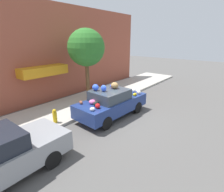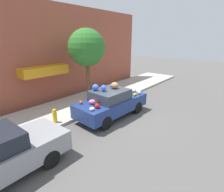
{
  "view_description": "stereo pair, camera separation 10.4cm",
  "coord_description": "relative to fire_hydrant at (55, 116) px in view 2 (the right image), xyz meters",
  "views": [
    {
      "loc": [
        -6.85,
        -5.41,
        4.05
      ],
      "look_at": [
        0.0,
        0.04,
        1.15
      ],
      "focal_mm": 28.0,
      "sensor_mm": 36.0,
      "label": 1
    },
    {
      "loc": [
        -6.78,
        -5.49,
        4.05
      ],
      "look_at": [
        0.0,
        0.04,
        1.15
      ],
      "focal_mm": 28.0,
      "sensor_mm": 36.0,
      "label": 2
    }
  ],
  "objects": [
    {
      "name": "building_facade",
      "position": [
        2.52,
        3.4,
        2.58
      ],
      "size": [
        18.0,
        1.2,
        6.22
      ],
      "color": "#9E4C38",
      "rests_on": "ground"
    },
    {
      "name": "street_tree",
      "position": [
        3.45,
        1.26,
        2.99
      ],
      "size": [
        2.31,
        2.31,
        4.51
      ],
      "color": "brown",
      "rests_on": "sidewalk_curb"
    },
    {
      "name": "fire_hydrant",
      "position": [
        0.0,
        0.0,
        0.0
      ],
      "size": [
        0.2,
        0.2,
        0.7
      ],
      "color": "gold",
      "rests_on": "sidewalk_curb"
    },
    {
      "name": "ground_plane",
      "position": [
        2.57,
        -1.52,
        -0.49
      ],
      "size": [
        60.0,
        60.0,
        0.0
      ],
      "primitive_type": "plane",
      "color": "#565451"
    },
    {
      "name": "art_car",
      "position": [
        2.53,
        -1.48,
        0.31
      ],
      "size": [
        4.22,
        1.94,
        1.86
      ],
      "rotation": [
        0.0,
        0.0,
        -0.05
      ],
      "color": "navy",
      "rests_on": "ground"
    },
    {
      "name": "sidewalk_curb",
      "position": [
        2.57,
        1.18,
        -0.42
      ],
      "size": [
        24.0,
        3.2,
        0.15
      ],
      "color": "#B2ADA3",
      "rests_on": "ground"
    }
  ]
}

